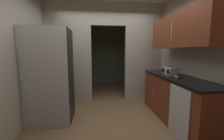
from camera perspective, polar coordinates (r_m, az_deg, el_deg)
ground at (r=3.14m, az=-0.24°, el=-19.80°), size 20.00×20.00×0.00m
kitchen_partition at (r=4.21m, az=-2.79°, el=7.98°), size 3.29×0.12×2.76m
adjoining_room_shell at (r=5.81m, az=-3.65°, el=6.96°), size 3.29×2.30×2.76m
kitchen_flank_right at (r=3.00m, az=35.39°, el=4.96°), size 0.10×3.93×2.76m
refrigerator at (r=3.21m, az=-23.02°, el=-2.11°), size 0.83×0.78×1.87m
lower_cabinet_run at (r=3.32m, az=23.84°, el=-10.27°), size 0.62×2.09×0.93m
dishwasher at (r=2.71m, az=24.59°, el=-15.08°), size 0.02×0.56×0.87m
upper_cabinet_counterside at (r=3.19m, az=25.18°, el=13.58°), size 0.36×1.89×0.64m
boombox at (r=3.40m, az=21.68°, el=-0.32°), size 0.20×0.37×0.19m
book_stack at (r=3.10m, az=24.58°, el=-2.14°), size 0.13×0.17×0.06m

